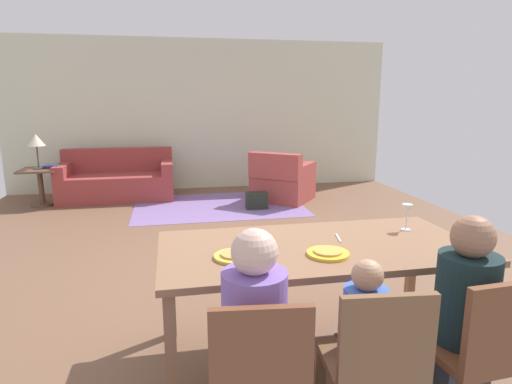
{
  "coord_description": "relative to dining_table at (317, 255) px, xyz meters",
  "views": [
    {
      "loc": [
        -0.62,
        -3.98,
        1.66
      ],
      "look_at": [
        0.1,
        -0.34,
        0.85
      ],
      "focal_mm": 30.24,
      "sensor_mm": 36.0,
      "label": 1
    }
  ],
  "objects": [
    {
      "name": "handbag",
      "position": [
        0.37,
        3.82,
        -0.56
      ],
      "size": [
        0.32,
        0.16,
        0.26
      ],
      "primitive_type": "cube",
      "color": "#222920",
      "rests_on": "ground_plane"
    },
    {
      "name": "area_rug",
      "position": [
        -0.17,
        4.12,
        -0.69
      ],
      "size": [
        2.6,
        1.8,
        0.01
      ],
      "primitive_type": "cube",
      "color": "#7E639F",
      "rests_on": "ground_plane"
    },
    {
      "name": "ground_plane",
      "position": [
        -0.26,
        2.26,
        -0.7
      ],
      "size": [
        6.93,
        6.65,
        0.02
      ],
      "primitive_type": "cube",
      "color": "brown"
    },
    {
      "name": "couch",
      "position": [
        -1.78,
        4.98,
        -0.39
      ],
      "size": [
        1.83,
        0.86,
        0.82
      ],
      "color": "#963835",
      "rests_on": "ground_plane"
    },
    {
      "name": "dining_chair_child",
      "position": [
        -0.01,
        -0.83,
        -0.2
      ],
      "size": [
        0.46,
        0.46,
        0.87
      ],
      "color": "brown",
      "rests_on": "ground_plane"
    },
    {
      "name": "wine_glass",
      "position": [
        0.71,
        0.18,
        0.2
      ],
      "size": [
        0.07,
        0.07,
        0.19
      ],
      "color": "silver",
      "rests_on": "dining_table"
    },
    {
      "name": "knife",
      "position": [
        0.18,
        0.1,
        0.07
      ],
      "size": [
        0.05,
        0.17,
        0.01
      ],
      "primitive_type": "cube",
      "rotation": [
        0.0,
        0.0,
        -0.2
      ],
      "color": "silver",
      "rests_on": "dining_table"
    },
    {
      "name": "side_table",
      "position": [
        -2.91,
        4.72,
        -0.32
      ],
      "size": [
        0.56,
        0.56,
        0.58
      ],
      "color": "brown",
      "rests_on": "ground_plane"
    },
    {
      "name": "armchair",
      "position": [
        0.89,
        4.28,
        -0.37
      ],
      "size": [
        1.2,
        1.2,
        0.82
      ],
      "color": "#A3423D",
      "rests_on": "ground_plane"
    },
    {
      "name": "book_lower",
      "position": [
        -2.75,
        4.78,
        -0.1
      ],
      "size": [
        0.22,
        0.16,
        0.03
      ],
      "primitive_type": "cube",
      "color": "#A2222E",
      "rests_on": "side_table"
    },
    {
      "name": "book_upper",
      "position": [
        -2.73,
        4.76,
        -0.07
      ],
      "size": [
        0.22,
        0.16,
        0.03
      ],
      "primitive_type": "cube",
      "color": "navy",
      "rests_on": "book_lower"
    },
    {
      "name": "person_woman",
      "position": [
        0.54,
        -0.66,
        -0.18
      ],
      "size": [
        0.3,
        0.41,
        1.11
      ],
      "color": "#393F49",
      "rests_on": "ground_plane"
    },
    {
      "name": "plate_near_man",
      "position": [
        -0.54,
        -0.12,
        0.08
      ],
      "size": [
        0.25,
        0.25,
        0.02
      ],
      "primitive_type": "cylinder",
      "color": "gold",
      "rests_on": "dining_table"
    },
    {
      "name": "person_man",
      "position": [
        -0.54,
        -0.66,
        -0.18
      ],
      "size": [
        0.31,
        0.41,
        1.11
      ],
      "color": "#362E42",
      "rests_on": "ground_plane"
    },
    {
      "name": "dining_table",
      "position": [
        0.0,
        0.0,
        0.0
      ],
      "size": [
        1.97,
        0.95,
        0.76
      ],
      "color": "#8C6144",
      "rests_on": "ground_plane"
    },
    {
      "name": "dining_chair_woman",
      "position": [
        0.55,
        -0.83,
        -0.2
      ],
      "size": [
        0.45,
        0.45,
        0.87
      ],
      "color": "brown",
      "rests_on": "ground_plane"
    },
    {
      "name": "dining_chair_man",
      "position": [
        -0.55,
        -0.83,
        -0.2
      ],
      "size": [
        0.46,
        0.46,
        0.87
      ],
      "color": "brown",
      "rests_on": "ground_plane"
    },
    {
      "name": "table_lamp",
      "position": [
        -2.91,
        4.72,
        0.31
      ],
      "size": [
        0.26,
        0.26,
        0.54
      ],
      "color": "#474942",
      "rests_on": "side_table"
    },
    {
      "name": "pizza_near_child",
      "position": [
        -0.0,
        -0.18,
        0.09
      ],
      "size": [
        0.17,
        0.17,
        0.01
      ],
      "primitive_type": "cylinder",
      "color": "gold",
      "rests_on": "plate_near_child"
    },
    {
      "name": "fork",
      "position": [
        -0.3,
        -0.05,
        0.07
      ],
      "size": [
        0.03,
        0.15,
        0.01
      ],
      "primitive_type": "cube",
      "rotation": [
        0.0,
        0.0,
        0.06
      ],
      "color": "silver",
      "rests_on": "dining_table"
    },
    {
      "name": "person_child",
      "position": [
        0.0,
        -0.66,
        -0.26
      ],
      "size": [
        0.22,
        0.3,
        0.92
      ],
      "color": "#2B404C",
      "rests_on": "ground_plane"
    },
    {
      "name": "plate_near_child",
      "position": [
        -0.0,
        -0.18,
        0.08
      ],
      "size": [
        0.25,
        0.25,
        0.02
      ],
      "primitive_type": "cylinder",
      "color": "yellow",
      "rests_on": "dining_table"
    },
    {
      "name": "pizza_near_man",
      "position": [
        -0.54,
        -0.12,
        0.09
      ],
      "size": [
        0.17,
        0.17,
        0.01
      ],
      "primitive_type": "cylinder",
      "color": "tan",
      "rests_on": "plate_near_man"
    },
    {
      "name": "back_wall",
      "position": [
        -0.26,
        5.64,
        0.66
      ],
      "size": [
        6.93,
        0.1,
        2.7
      ],
      "primitive_type": "cube",
      "color": "beige",
      "rests_on": "ground_plane"
    }
  ]
}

